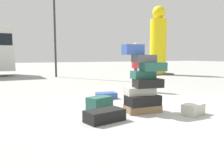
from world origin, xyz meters
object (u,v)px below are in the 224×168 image
Objects in this scene: suitcase_navy_upright_blue at (106,96)px; person_bearded_onlooker at (136,62)px; suitcase_teal_right_side at (100,103)px; lamp_post at (54,5)px; suitcase_tower at (143,85)px; yellow_dummy_statue at (158,44)px; suitcase_cream_foreground_far at (193,109)px; suitcase_black_behind_tower at (105,116)px.

person_bearded_onlooker is at bearing 35.58° from suitcase_navy_upright_blue.
suitcase_teal_right_side is 0.09× the size of lamp_post.
lamp_post reaches higher than person_bearded_onlooker.
suitcase_tower is 2.65× the size of suitcase_navy_upright_blue.
suitcase_navy_upright_blue is at bearing -135.24° from yellow_dummy_statue.
suitcase_teal_right_side is at bearing 140.04° from suitcase_tower.
suitcase_navy_upright_blue is (-0.09, 1.89, -0.52)m from suitcase_tower.
suitcase_cream_foreground_far is 2.15m from suitcase_teal_right_side.
suitcase_teal_right_side reaches higher than suitcase_black_behind_tower.
person_bearded_onlooker is 7.92m from yellow_dummy_statue.
suitcase_cream_foreground_far is 0.11× the size of yellow_dummy_statue.
suitcase_navy_upright_blue is at bearing -91.16° from lamp_post.
suitcase_cream_foreground_far is 2.74m from suitcase_navy_upright_blue.
suitcase_black_behind_tower is 2.45m from suitcase_navy_upright_blue.
person_bearded_onlooker is (1.59, 0.95, 0.95)m from suitcase_navy_upright_blue.
suitcase_teal_right_side is 11.17m from yellow_dummy_statue.
person_bearded_onlooker is 0.38× the size of yellow_dummy_statue.
yellow_dummy_statue is at bearing -8.69° from lamp_post.
yellow_dummy_statue is at bearing 36.35° from suitcase_black_behind_tower.
yellow_dummy_statue is 0.70× the size of lamp_post.
suitcase_tower is at bearing -90.42° from lamp_post.
suitcase_teal_right_side is at bearing -16.20° from person_bearded_onlooker.
suitcase_tower reaches higher than suitcase_black_behind_tower.
yellow_dummy_statue is (5.89, 9.35, 1.92)m from suitcase_cream_foreground_far.
suitcase_cream_foreground_far reaches higher than suitcase_black_behind_tower.
person_bearded_onlooker is at bearing 38.02° from suitcase_black_behind_tower.
suitcase_cream_foreground_far is at bearing -85.62° from lamp_post.
suitcase_cream_foreground_far is at bearing 20.34° from person_bearded_onlooker.
suitcase_teal_right_side is at bearing -115.84° from suitcase_navy_upright_blue.
suitcase_navy_upright_blue is (0.72, 1.21, -0.06)m from suitcase_teal_right_side.
suitcase_teal_right_side is 1.41m from suitcase_navy_upright_blue.
suitcase_tower is at bearing 123.50° from suitcase_cream_foreground_far.
suitcase_cream_foreground_far is at bearing -64.91° from suitcase_navy_upright_blue.
suitcase_cream_foreground_far is 0.90× the size of suitcase_teal_right_side.
suitcase_teal_right_side is (-1.67, 1.35, 0.03)m from suitcase_cream_foreground_far.
suitcase_black_behind_tower is at bearing -131.12° from yellow_dummy_statue.
lamp_post reaches higher than suitcase_cream_foreground_far.
suitcase_black_behind_tower is at bearing -96.73° from lamp_post.
lamp_post is at bearing 89.58° from suitcase_tower.
suitcase_tower is at bearing 4.60° from suitcase_black_behind_tower.
yellow_dummy_statue is at bearing 52.07° from suitcase_tower.
suitcase_navy_upright_blue is at bearing 92.62° from suitcase_tower.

